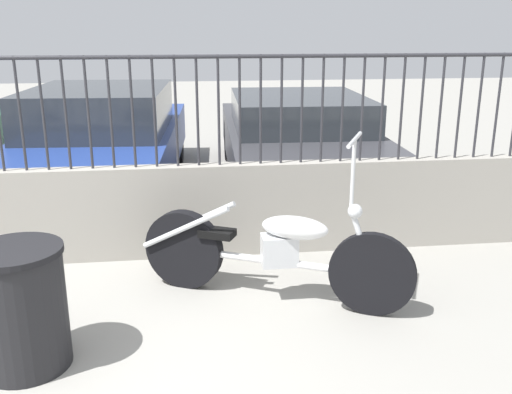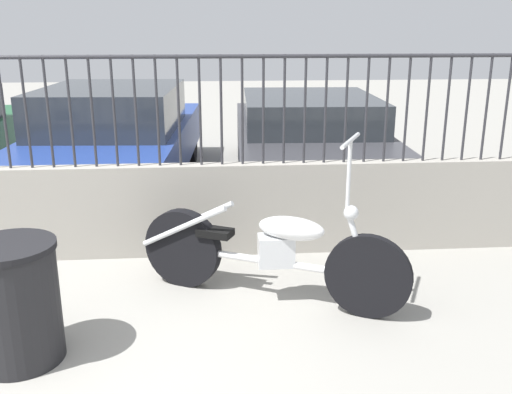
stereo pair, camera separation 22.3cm
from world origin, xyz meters
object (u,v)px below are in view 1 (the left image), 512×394
at_px(car_dark_grey, 296,137).
at_px(trash_bin, 21,308).
at_px(motorcycle_white, 261,250).
at_px(car_blue, 105,138).

bearing_deg(car_dark_grey, trash_bin, 150.97).
distance_m(motorcycle_white, car_blue, 3.82).
bearing_deg(motorcycle_white, trash_bin, -129.09).
bearing_deg(car_dark_grey, car_blue, 92.99).
bearing_deg(car_blue, car_dark_grey, -85.85).
bearing_deg(trash_bin, car_dark_grey, 58.66).
relative_size(car_blue, car_dark_grey, 1.02).
distance_m(motorcycle_white, car_dark_grey, 3.62).
bearing_deg(motorcycle_white, car_blue, 140.78).
height_order(motorcycle_white, trash_bin, motorcycle_white).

